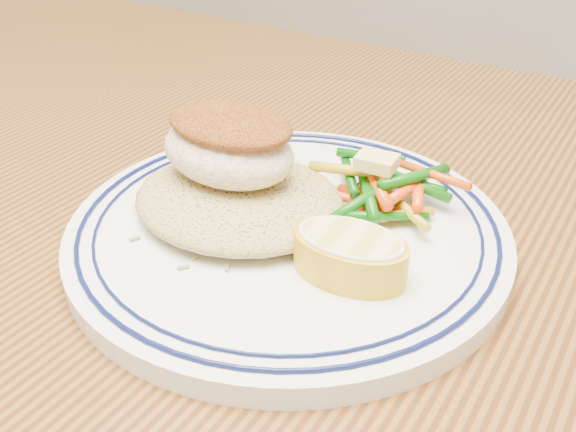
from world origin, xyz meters
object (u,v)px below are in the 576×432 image
at_px(plate, 288,230).
at_px(vegetable_pile, 383,188).
at_px(dining_table, 275,377).
at_px(rice_pilaf, 238,195).
at_px(lemon_wedge, 350,253).
at_px(fish_fillet, 229,144).

bearing_deg(plate, vegetable_pile, 50.86).
height_order(dining_table, vegetable_pile, vegetable_pile).
bearing_deg(rice_pilaf, lemon_wedge, -12.70).
bearing_deg(dining_table, plate, 103.94).
height_order(rice_pilaf, lemon_wedge, same).
bearing_deg(lemon_wedge, fish_fillet, 164.90).
distance_m(dining_table, fish_fillet, 0.17).
relative_size(dining_table, lemon_wedge, 21.10).
height_order(plate, lemon_wedge, lemon_wedge).
bearing_deg(vegetable_pile, rice_pilaf, -142.24).
height_order(fish_fillet, vegetable_pile, fish_fillet).
distance_m(vegetable_pile, lemon_wedge, 0.08).
relative_size(plate, fish_fillet, 2.87).
height_order(rice_pilaf, fish_fillet, fish_fillet).
xyz_separation_m(rice_pilaf, vegetable_pile, (0.08, 0.06, -0.00)).
xyz_separation_m(rice_pilaf, lemon_wedge, (0.09, -0.02, 0.00)).
relative_size(plate, rice_pilaf, 2.01).
bearing_deg(lemon_wedge, plate, 154.57).
xyz_separation_m(plate, rice_pilaf, (-0.03, -0.01, 0.02)).
bearing_deg(fish_fillet, plate, -0.20).
distance_m(dining_table, rice_pilaf, 0.13).
relative_size(fish_fillet, lemon_wedge, 1.40).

